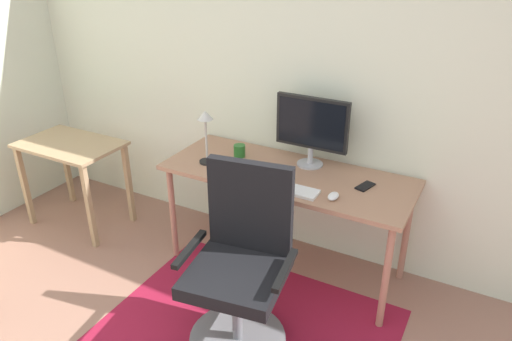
# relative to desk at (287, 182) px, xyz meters

# --- Properties ---
(wall_back) EXTENTS (6.00, 0.10, 2.60)m
(wall_back) POSITION_rel_desk_xyz_m (0.09, 0.40, 0.61)
(wall_back) COLOR silver
(wall_back) RESTS_ON ground
(area_rug) EXTENTS (1.71, 1.32, 0.01)m
(area_rug) POSITION_rel_desk_xyz_m (0.08, -0.71, -0.69)
(area_rug) COLOR maroon
(area_rug) RESTS_ON ground
(desk) EXTENTS (1.68, 0.65, 0.76)m
(desk) POSITION_rel_desk_xyz_m (0.00, 0.00, 0.00)
(desk) COLOR #A37459
(desk) RESTS_ON ground
(monitor) EXTENTS (0.50, 0.18, 0.48)m
(monitor) POSITION_rel_desk_xyz_m (0.09, 0.19, 0.36)
(monitor) COLOR #B2B2B7
(monitor) RESTS_ON desk
(keyboard) EXTENTS (0.43, 0.13, 0.02)m
(keyboard) POSITION_rel_desk_xyz_m (0.09, -0.22, 0.08)
(keyboard) COLOR white
(keyboard) RESTS_ON desk
(computer_mouse) EXTENTS (0.06, 0.10, 0.03)m
(computer_mouse) POSITION_rel_desk_xyz_m (0.39, -0.19, 0.09)
(computer_mouse) COLOR white
(computer_mouse) RESTS_ON desk
(coffee_cup) EXTENTS (0.08, 0.08, 0.09)m
(coffee_cup) POSITION_rel_desk_xyz_m (-0.41, 0.08, 0.11)
(coffee_cup) COLOR #226223
(coffee_cup) RESTS_ON desk
(cell_phone) EXTENTS (0.11, 0.15, 0.01)m
(cell_phone) POSITION_rel_desk_xyz_m (0.52, 0.05, 0.08)
(cell_phone) COLOR black
(cell_phone) RESTS_ON desk
(desk_lamp) EXTENTS (0.11, 0.11, 0.38)m
(desk_lamp) POSITION_rel_desk_xyz_m (-0.56, -0.12, 0.34)
(desk_lamp) COLOR black
(desk_lamp) RESTS_ON desk
(office_chair) EXTENTS (0.65, 0.59, 1.09)m
(office_chair) POSITION_rel_desk_xyz_m (0.07, -0.74, -0.24)
(office_chair) COLOR slate
(office_chair) RESTS_ON ground
(side_table) EXTENTS (0.80, 0.51, 0.72)m
(side_table) POSITION_rel_desk_xyz_m (-1.76, -0.26, -0.09)
(side_table) COLOR tan
(side_table) RESTS_ON ground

